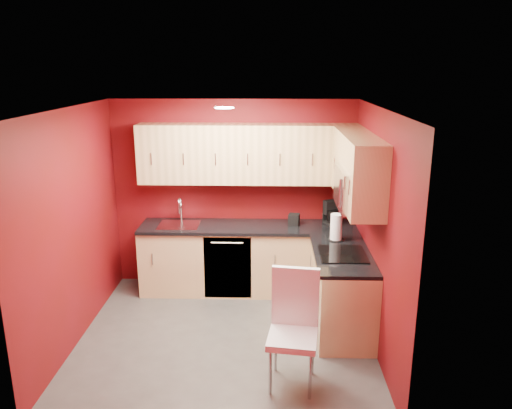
{
  "coord_description": "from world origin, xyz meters",
  "views": [
    {
      "loc": [
        0.48,
        -4.94,
        2.91
      ],
      "look_at": [
        0.32,
        0.55,
        1.37
      ],
      "focal_mm": 35.0,
      "sensor_mm": 36.0,
      "label": 1
    }
  ],
  "objects_px": {
    "paper_towel": "(336,227)",
    "dining_chair": "(293,332)",
    "microwave": "(356,188)",
    "napkin_holder": "(294,219)",
    "coffee_maker": "(333,213)",
    "sink": "(179,222)"
  },
  "relations": [
    {
      "from": "coffee_maker",
      "to": "dining_chair",
      "type": "relative_size",
      "value": 0.28
    },
    {
      "from": "paper_towel",
      "to": "dining_chair",
      "type": "height_order",
      "value": "paper_towel"
    },
    {
      "from": "paper_towel",
      "to": "microwave",
      "type": "bearing_deg",
      "value": -74.49
    },
    {
      "from": "microwave",
      "to": "dining_chair",
      "type": "distance_m",
      "value": 1.67
    },
    {
      "from": "coffee_maker",
      "to": "paper_towel",
      "type": "xyz_separation_m",
      "value": [
        -0.04,
        -0.62,
        0.01
      ]
    },
    {
      "from": "paper_towel",
      "to": "dining_chair",
      "type": "bearing_deg",
      "value": -110.47
    },
    {
      "from": "coffee_maker",
      "to": "sink",
      "type": "bearing_deg",
      "value": 157.98
    },
    {
      "from": "paper_towel",
      "to": "sink",
      "type": "bearing_deg",
      "value": 164.75
    },
    {
      "from": "napkin_holder",
      "to": "paper_towel",
      "type": "distance_m",
      "value": 0.74
    },
    {
      "from": "coffee_maker",
      "to": "napkin_holder",
      "type": "relative_size",
      "value": 2.11
    },
    {
      "from": "coffee_maker",
      "to": "dining_chair",
      "type": "bearing_deg",
      "value": -130.18
    },
    {
      "from": "microwave",
      "to": "napkin_holder",
      "type": "bearing_deg",
      "value": 120.01
    },
    {
      "from": "dining_chair",
      "to": "napkin_holder",
      "type": "bearing_deg",
      "value": 95.3
    },
    {
      "from": "dining_chair",
      "to": "paper_towel",
      "type": "bearing_deg",
      "value": 77.43
    },
    {
      "from": "paper_towel",
      "to": "dining_chair",
      "type": "distance_m",
      "value": 1.69
    },
    {
      "from": "napkin_holder",
      "to": "dining_chair",
      "type": "relative_size",
      "value": 0.13
    },
    {
      "from": "coffee_maker",
      "to": "paper_towel",
      "type": "distance_m",
      "value": 0.62
    },
    {
      "from": "sink",
      "to": "napkin_holder",
      "type": "xyz_separation_m",
      "value": [
        1.49,
        0.03,
        0.04
      ]
    },
    {
      "from": "microwave",
      "to": "napkin_holder",
      "type": "relative_size",
      "value": 5.25
    },
    {
      "from": "microwave",
      "to": "sink",
      "type": "distance_m",
      "value": 2.43
    },
    {
      "from": "napkin_holder",
      "to": "dining_chair",
      "type": "distance_m",
      "value": 2.13
    },
    {
      "from": "microwave",
      "to": "coffee_maker",
      "type": "height_order",
      "value": "microwave"
    }
  ]
}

